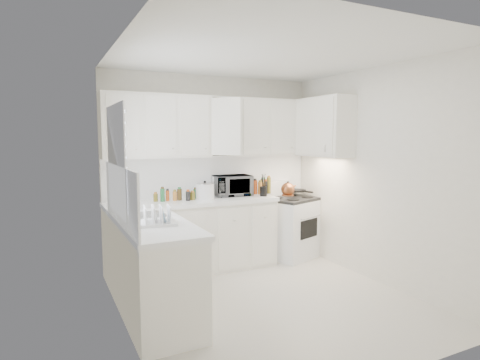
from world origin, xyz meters
TOP-DOWN VIEW (x-y plane):
  - floor at (0.00, 0.00)m, footprint 3.20×3.20m
  - ceiling at (0.00, 0.00)m, footprint 3.20×3.20m
  - wall_back at (0.00, 1.60)m, footprint 3.00×0.00m
  - wall_front at (0.00, -1.60)m, footprint 3.00×0.00m
  - wall_left at (-1.50, 0.00)m, footprint 0.00×3.20m
  - wall_right at (1.50, 0.00)m, footprint 0.00×3.20m
  - window_blinds at (-1.48, 0.35)m, footprint 0.06×0.96m
  - lower_cabinets_back at (-0.39, 1.30)m, footprint 2.22×0.60m
  - lower_cabinets_left at (-1.20, 0.20)m, footprint 0.60×1.60m
  - countertop_back at (-0.39, 1.29)m, footprint 2.24×0.64m
  - countertop_left at (-1.19, 0.20)m, footprint 0.64×1.62m
  - backsplash_back at (0.00, 1.59)m, footprint 2.98×0.02m
  - backsplash_left at (-1.49, 0.20)m, footprint 0.02×1.60m
  - upper_cabinets_back at (0.00, 1.44)m, footprint 3.00×0.33m
  - upper_cabinets_right at (1.33, 0.82)m, footprint 0.33×0.90m
  - sink at (-1.19, 0.55)m, footprint 0.42×0.38m
  - stove at (1.12, 1.26)m, footprint 0.89×0.81m
  - tea_kettle at (0.94, 1.10)m, footprint 0.28×0.25m
  - frying_pan at (1.30, 1.42)m, footprint 0.39×0.54m
  - microwave at (0.23, 1.42)m, footprint 0.54×0.33m
  - rice_cooker at (-0.22, 1.30)m, footprint 0.26×0.26m
  - paper_towel at (0.03, 1.50)m, footprint 0.12×0.12m
  - utensil_crock at (0.60, 1.18)m, footprint 0.13×0.13m
  - dish_rack at (-1.20, 0.05)m, footprint 0.41×0.33m
  - spice_left_0 at (-0.85, 1.42)m, footprint 0.06×0.06m
  - spice_left_1 at (-0.78, 1.33)m, footprint 0.06×0.06m
  - spice_left_2 at (-0.70, 1.42)m, footprint 0.06×0.06m
  - spice_left_3 at (-0.62, 1.33)m, footprint 0.06×0.06m
  - spice_left_4 at (-0.55, 1.42)m, footprint 0.06×0.06m
  - spice_left_5 at (-0.47, 1.33)m, footprint 0.06×0.06m
  - spice_left_6 at (-0.40, 1.42)m, footprint 0.06×0.06m
  - spice_left_7 at (-0.32, 1.33)m, footprint 0.06×0.06m
  - sauce_right_0 at (0.58, 1.46)m, footprint 0.06×0.06m
  - sauce_right_1 at (0.64, 1.40)m, footprint 0.06×0.06m
  - sauce_right_2 at (0.69, 1.46)m, footprint 0.06×0.06m
  - sauce_right_3 at (0.74, 1.40)m, footprint 0.06×0.06m
  - sauce_right_4 at (0.80, 1.46)m, footprint 0.06×0.06m

SIDE VIEW (x-z plane):
  - floor at x=0.00m, z-range 0.00..0.00m
  - lower_cabinets_back at x=-0.39m, z-range 0.00..0.90m
  - lower_cabinets_left at x=-1.20m, z-range 0.00..0.90m
  - stove at x=1.12m, z-range 0.00..1.13m
  - countertop_back at x=-0.39m, z-range 0.90..0.95m
  - countertop_left at x=-1.19m, z-range 0.90..0.95m
  - frying_pan at x=1.30m, z-range 0.95..0.99m
  - spice_left_0 at x=-0.85m, z-range 0.95..1.08m
  - spice_left_1 at x=-0.78m, z-range 0.95..1.08m
  - spice_left_2 at x=-0.70m, z-range 0.95..1.08m
  - spice_left_3 at x=-0.62m, z-range 0.95..1.08m
  - spice_left_4 at x=-0.55m, z-range 0.95..1.08m
  - spice_left_5 at x=-0.47m, z-range 0.95..1.08m
  - spice_left_6 at x=-0.40m, z-range 0.95..1.08m
  - spice_left_7 at x=-0.32m, z-range 0.95..1.08m
  - sauce_right_0 at x=0.58m, z-range 0.95..1.14m
  - sauce_right_1 at x=0.64m, z-range 0.95..1.14m
  - sauce_right_2 at x=0.69m, z-range 0.95..1.14m
  - sauce_right_3 at x=0.74m, z-range 0.95..1.14m
  - sauce_right_4 at x=0.80m, z-range 0.95..1.14m
  - tea_kettle at x=0.94m, z-range 0.94..1.16m
  - dish_rack at x=-1.20m, z-range 0.95..1.15m
  - sink at x=-1.19m, z-range 0.92..1.22m
  - rice_cooker at x=-0.22m, z-range 0.95..1.19m
  - paper_towel at x=0.03m, z-range 0.95..1.22m
  - utensil_crock at x=0.60m, z-range 0.95..1.27m
  - microwave at x=0.23m, z-range 0.95..1.30m
  - backsplash_back at x=0.00m, z-range 0.95..1.50m
  - backsplash_left at x=-1.49m, z-range 0.95..1.50m
  - wall_back at x=0.00m, z-range -0.20..2.80m
  - wall_front at x=0.00m, z-range -0.20..2.80m
  - wall_left at x=-1.50m, z-range -0.30..2.90m
  - wall_right at x=1.50m, z-range -0.30..2.90m
  - upper_cabinets_back at x=0.00m, z-range 1.10..1.90m
  - upper_cabinets_right at x=1.33m, z-range 1.10..1.90m
  - window_blinds at x=-1.48m, z-range 1.02..2.08m
  - ceiling at x=0.00m, z-range 2.60..2.60m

